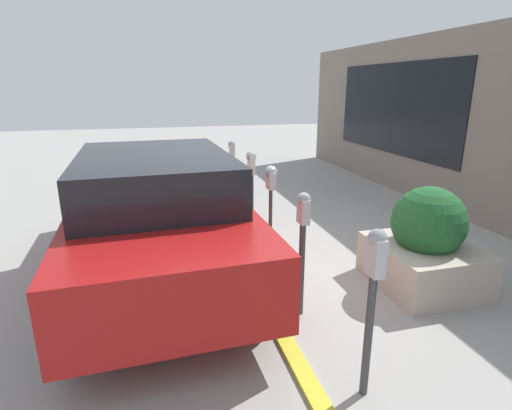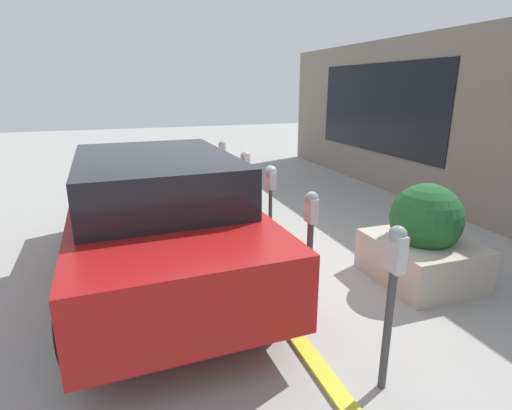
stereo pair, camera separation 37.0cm
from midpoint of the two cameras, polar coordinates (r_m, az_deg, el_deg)
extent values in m
plane|color=#999993|center=(5.63, -2.75, -8.84)|extent=(40.00, 40.00, 0.00)
cube|color=gold|center=(5.60, -3.54, -8.76)|extent=(16.00, 0.16, 0.04)
cube|color=slate|center=(7.67, 31.54, 9.06)|extent=(16.00, 0.15, 3.45)
cube|color=black|center=(10.29, 15.70, 13.17)|extent=(4.80, 0.02, 2.07)
cylinder|color=#38383D|center=(3.46, 15.23, -17.10)|extent=(0.07, 0.07, 1.07)
cube|color=#B7B7BC|center=(3.14, 16.18, -6.65)|extent=(0.16, 0.09, 0.30)
sphere|color=gray|center=(3.09, 16.40, -4.12)|extent=(0.14, 0.14, 0.14)
cylinder|color=#38383D|center=(4.39, 5.16, -9.01)|extent=(0.07, 0.07, 1.06)
cube|color=#B7B7BC|center=(4.14, 5.39, -0.78)|extent=(0.17, 0.09, 0.26)
sphere|color=gray|center=(4.11, 5.44, 0.96)|extent=(0.14, 0.14, 0.14)
cylinder|color=#38383D|center=(5.47, 0.10, -3.29)|extent=(0.05, 0.05, 1.11)
cube|color=#B7B7BC|center=(5.28, 0.10, 3.56)|extent=(0.19, 0.09, 0.23)
sphere|color=gray|center=(5.25, 0.10, 4.78)|extent=(0.17, 0.17, 0.17)
cylinder|color=#38383D|center=(6.63, -3.04, -0.02)|extent=(0.08, 0.08, 1.04)
cube|color=#B7B7BC|center=(6.47, -3.13, 5.66)|extent=(0.19, 0.09, 0.30)
sphere|color=gray|center=(6.45, -3.16, 6.96)|extent=(0.17, 0.17, 0.17)
cylinder|color=#38383D|center=(7.86, -6.08, 2.63)|extent=(0.08, 0.08, 1.05)
cube|color=#B7B7BC|center=(7.73, -6.23, 7.48)|extent=(0.16, 0.09, 0.29)
sphere|color=gray|center=(7.70, -6.27, 8.54)|extent=(0.14, 0.14, 0.14)
cube|color=#B2A899|center=(5.54, 20.72, -7.32)|extent=(1.27, 1.15, 0.54)
sphere|color=#1E5628|center=(5.35, 21.33, -1.83)|extent=(0.89, 0.89, 0.89)
cube|color=maroon|center=(5.34, -15.82, -2.38)|extent=(4.86, 2.17, 0.73)
cube|color=black|center=(4.99, -16.24, 3.83)|extent=(2.56, 1.84, 0.54)
cylinder|color=black|center=(6.96, -8.89, -0.66)|extent=(0.75, 0.24, 0.75)
cylinder|color=black|center=(6.90, -23.99, -2.09)|extent=(0.75, 0.24, 0.75)
cylinder|color=black|center=(4.28, -1.45, -11.99)|extent=(0.75, 0.24, 0.75)
cylinder|color=black|center=(4.19, -26.96, -14.66)|extent=(0.75, 0.24, 0.75)
camera|label=1|loc=(0.18, 88.01, 0.60)|focal=28.00mm
camera|label=2|loc=(0.18, -91.99, -0.60)|focal=28.00mm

